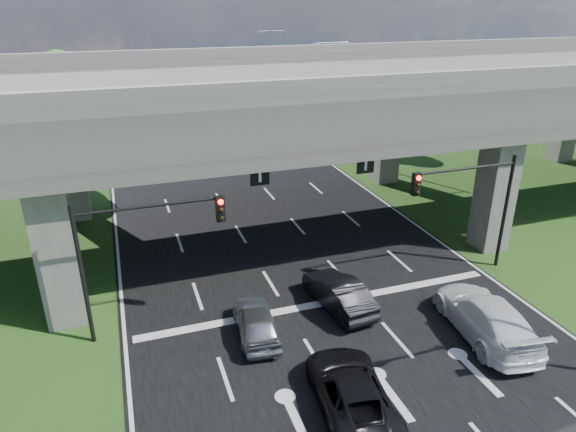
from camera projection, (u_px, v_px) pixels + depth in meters
ground at (357, 349)px, 20.57m from camera, size 160.00×160.00×0.00m
road at (280, 244)px, 29.26m from camera, size 18.00×120.00×0.03m
overpass at (268, 98)px, 27.89m from camera, size 80.00×15.00×10.00m
signal_right at (473, 196)px, 24.68m from camera, size 5.76×0.54×6.00m
signal_left at (137, 242)px, 20.02m from camera, size 5.76×0.54×6.00m
streetlight_far at (343, 92)px, 42.16m from camera, size 3.38×0.25×10.00m
streetlight_beyond at (282, 68)px, 56.07m from camera, size 3.38×0.25×10.00m
tree_left_near at (28, 120)px, 37.13m from camera, size 4.50×4.50×7.80m
tree_left_mid at (2, 110)px, 43.44m from camera, size 3.91×3.90×6.76m
tree_left_far at (57, 83)px, 51.22m from camera, size 4.80×4.80×8.32m
tree_right_near at (354, 98)px, 47.05m from camera, size 4.20×4.20×7.28m
tree_right_mid at (346, 86)px, 55.03m from camera, size 3.91×3.90×6.76m
tree_right_far at (287, 72)px, 60.54m from camera, size 4.50×4.50×7.80m
car_silver at (256, 321)px, 21.12m from camera, size 1.98×4.10×1.35m
car_dark at (339, 293)px, 23.03m from camera, size 2.01×4.57×1.46m
car_white at (486, 317)px, 21.11m from camera, size 3.14×6.08×1.69m
car_trailing at (351, 391)px, 17.32m from camera, size 2.98×5.32×1.40m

